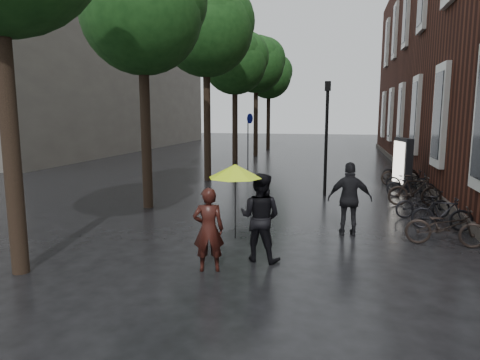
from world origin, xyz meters
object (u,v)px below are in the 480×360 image
(person_black, at_px, (260,217))
(lamp_post, at_px, (327,127))
(parked_bicycles, at_px, (415,190))
(pedestrian_walking, at_px, (350,199))
(person_burgundy, at_px, (209,230))
(ad_lightbox, at_px, (402,164))

(person_black, bearing_deg, lamp_post, -87.73)
(parked_bicycles, bearing_deg, pedestrian_walking, -116.51)
(lamp_post, bearing_deg, pedestrian_walking, -81.58)
(person_burgundy, height_order, parked_bicycles, person_burgundy)
(person_burgundy, xyz_separation_m, pedestrian_walking, (2.75, 3.20, 0.10))
(person_burgundy, relative_size, person_black, 0.90)
(person_black, height_order, lamp_post, lamp_post)
(person_burgundy, height_order, pedestrian_walking, pedestrian_walking)
(lamp_post, bearing_deg, parked_bicycles, -11.35)
(person_burgundy, height_order, lamp_post, lamp_post)
(person_burgundy, relative_size, lamp_post, 0.39)
(person_black, height_order, ad_lightbox, ad_lightbox)
(lamp_post, bearing_deg, ad_lightbox, 36.10)
(person_black, xyz_separation_m, ad_lightbox, (4.12, 9.81, 0.12))
(parked_bicycles, xyz_separation_m, ad_lightbox, (-0.06, 2.82, 0.59))
(parked_bicycles, relative_size, lamp_post, 2.59)
(parked_bicycles, bearing_deg, person_black, -120.89)
(parked_bicycles, distance_m, ad_lightbox, 2.89)
(ad_lightbox, height_order, lamp_post, lamp_post)
(person_burgundy, relative_size, parked_bicycles, 0.15)
(person_black, relative_size, ad_lightbox, 0.89)
(ad_lightbox, bearing_deg, parked_bicycles, -101.31)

